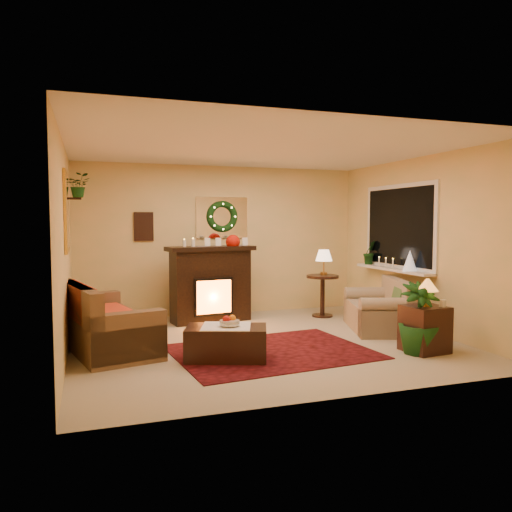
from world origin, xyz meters
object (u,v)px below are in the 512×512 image
object	(u,v)px
side_table_round	(322,298)
end_table_square	(425,330)
sofa	(106,315)
coffee_table	(226,342)
loveseat	(377,302)
fireplace	(211,288)

from	to	relation	value
side_table_round	end_table_square	size ratio (longest dim) A/B	1.23
sofa	coffee_table	xyz separation A→B (m)	(1.33, -1.02, -0.22)
loveseat	coffee_table	size ratio (longest dim) A/B	1.40
sofa	end_table_square	bearing A→B (deg)	-34.68
loveseat	end_table_square	size ratio (longest dim) A/B	2.28
coffee_table	fireplace	bearing A→B (deg)	100.39
loveseat	end_table_square	distance (m)	1.33
end_table_square	coffee_table	size ratio (longest dim) A/B	0.61
loveseat	side_table_round	size ratio (longest dim) A/B	1.85
end_table_square	loveseat	bearing A→B (deg)	83.94
sofa	fireplace	distance (m)	2.10
fireplace	side_table_round	world-z (taller)	fireplace
fireplace	side_table_round	size ratio (longest dim) A/B	1.78
fireplace	side_table_round	xyz separation A→B (m)	(1.92, -0.20, -0.23)
fireplace	sofa	bearing A→B (deg)	-151.54
sofa	end_table_square	size ratio (longest dim) A/B	3.43
fireplace	coffee_table	bearing A→B (deg)	-107.11
end_table_square	coffee_table	bearing A→B (deg)	169.94
sofa	loveseat	bearing A→B (deg)	-15.75
side_table_round	coffee_table	bearing A→B (deg)	-137.63
sofa	fireplace	bearing A→B (deg)	23.08
loveseat	side_table_round	xyz separation A→B (m)	(-0.32, 1.20, -0.10)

